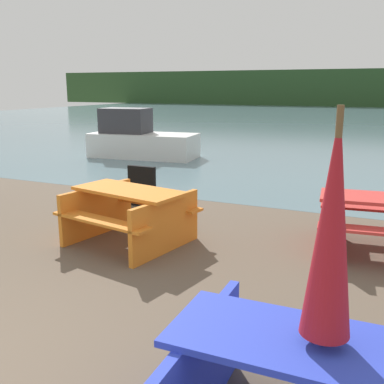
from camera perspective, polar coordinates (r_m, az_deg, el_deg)
The scene contains 6 objects.
water at distance 33.02m, azimuth 19.11°, elevation 8.79°, with size 60.00×50.00×0.00m.
far_treeline at distance 52.89m, azimuth 21.53°, elevation 12.20°, with size 80.00×1.60×4.00m.
picnic_table_orange at distance 6.34m, azimuth -7.96°, elevation -2.40°, with size 1.80×1.65×0.78m.
umbrella_crimson at distance 2.48m, azimuth 17.32°, elevation -4.36°, with size 0.28×0.28×2.08m.
boat at distance 14.17m, azimuth -6.71°, elevation 6.65°, with size 3.42×1.69×1.51m.
signboard at distance 8.29m, azimuth -6.38°, elevation 0.72°, with size 0.55×0.08×0.75m.
Camera 1 is at (3.19, -1.27, 2.16)m, focal length 42.00 mm.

